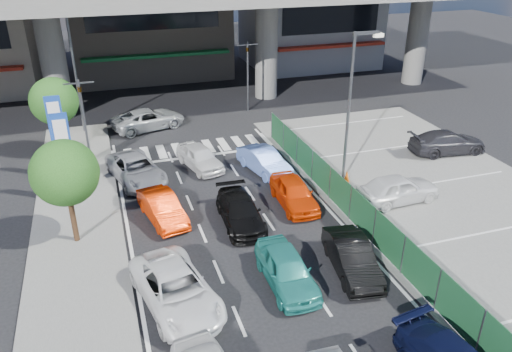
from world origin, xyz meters
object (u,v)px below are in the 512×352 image
object	(u,v)px
taxi_orange_left	(162,208)
crossing_wagon_silver	(149,119)
signboard_near	(63,146)
tree_far	(54,101)
parked_sedan_white	(398,189)
traffic_light_left	(81,102)
tree_near	(65,173)
traffic_light_right	(248,59)
sedan_white_front_mid	(200,157)
street_lamp_left	(77,63)
kei_truck_front_right	(264,161)
wagon_silver_front_left	(136,170)
taxi_orange_right	(294,193)
traffic_cone	(347,176)
signboard_far	(57,126)
parked_sedan_dgrey	(448,142)
sedan_black_mid	(240,212)
sedan_white_mid_left	(176,289)
hatch_black_mid_right	(352,257)
taxi_teal_mid	(287,269)
street_lamp_right	(353,96)

from	to	relation	value
taxi_orange_left	crossing_wagon_silver	bearing A→B (deg)	74.30
signboard_near	tree_far	world-z (taller)	tree_far
parked_sedan_white	crossing_wagon_silver	bearing A→B (deg)	32.98
traffic_light_left	tree_near	bearing A→B (deg)	-95.71
traffic_light_right	parked_sedan_white	size ratio (longest dim) A/B	1.22
traffic_light_right	sedan_white_front_mid	bearing A→B (deg)	-122.16
sedan_white_front_mid	crossing_wagon_silver	size ratio (longest dim) A/B	0.78
signboard_near	sedan_white_front_mid	xyz separation A→B (m)	(7.02, 1.98, -2.40)
street_lamp_left	kei_truck_front_right	distance (m)	14.21
signboard_near	wagon_silver_front_left	world-z (taller)	signboard_near
taxi_orange_right	traffic_cone	xyz separation A→B (m)	(3.68, 1.45, -0.30)
street_lamp_left	taxi_orange_right	world-z (taller)	street_lamp_left
taxi_orange_right	street_lamp_left	bearing A→B (deg)	126.86
signboard_far	parked_sedan_dgrey	distance (m)	22.75
sedan_black_mid	traffic_light_right	bearing A→B (deg)	74.04
sedan_white_front_mid	signboard_near	bearing A→B (deg)	-178.51
street_lamp_left	kei_truck_front_right	world-z (taller)	street_lamp_left
wagon_silver_front_left	parked_sedan_white	xyz separation A→B (m)	(12.22, -6.56, 0.11)
sedan_white_mid_left	parked_sedan_white	distance (m)	12.62
tree_far	signboard_far	bearing A→B (deg)	-86.74
signboard_near	crossing_wagon_silver	xyz separation A→B (m)	(5.00, 9.37, -2.37)
traffic_light_right	traffic_light_left	bearing A→B (deg)	-149.11
taxi_orange_right	parked_sedan_dgrey	bearing A→B (deg)	17.25
signboard_near	taxi_orange_right	xyz separation A→B (m)	(10.54, -3.81, -2.38)
tree_far	hatch_black_mid_right	bearing A→B (deg)	-54.96
signboard_near	tree_far	distance (m)	6.54
taxi_orange_left	sedan_black_mid	xyz separation A→B (m)	(3.41, -1.46, -0.02)
tree_far	taxi_teal_mid	size ratio (longest dim) A/B	1.19
street_lamp_right	traffic_light_left	bearing A→B (deg)	155.84
taxi_orange_left	traffic_cone	world-z (taller)	taxi_orange_left
wagon_silver_front_left	traffic_cone	bearing A→B (deg)	-33.17
street_lamp_left	traffic_cone	distance (m)	18.72
hatch_black_mid_right	traffic_cone	world-z (taller)	hatch_black_mid_right
street_lamp_right	sedan_black_mid	world-z (taller)	street_lamp_right
wagon_silver_front_left	kei_truck_front_right	xyz separation A→B (m)	(7.01, -1.12, -0.00)
taxi_orange_left	wagon_silver_front_left	xyz separation A→B (m)	(-0.74, 4.60, 0.04)
signboard_far	sedan_white_mid_left	distance (m)	13.31
street_lamp_right	sedan_white_front_mid	size ratio (longest dim) A/B	2.06
street_lamp_right	kei_truck_front_right	size ratio (longest dim) A/B	1.96
tree_near	kei_truck_front_right	bearing A→B (deg)	22.69
hatch_black_mid_right	taxi_teal_mid	bearing A→B (deg)	-172.15
taxi_orange_right	hatch_black_mid_right	bearing A→B (deg)	-86.57
street_lamp_right	traffic_cone	xyz separation A→B (m)	(-0.15, -0.36, -4.39)
taxi_teal_mid	hatch_black_mid_right	distance (m)	2.77
street_lamp_left	taxi_orange_right	distance (m)	17.35
signboard_near	traffic_light_left	bearing A→B (deg)	75.98
traffic_light_right	parked_sedan_white	xyz separation A→B (m)	(2.87, -16.19, -3.15)
taxi_teal_mid	tree_far	bearing A→B (deg)	118.45
traffic_light_right	parked_sedan_dgrey	bearing A→B (deg)	-51.69
signboard_far	parked_sedan_dgrey	world-z (taller)	signboard_far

